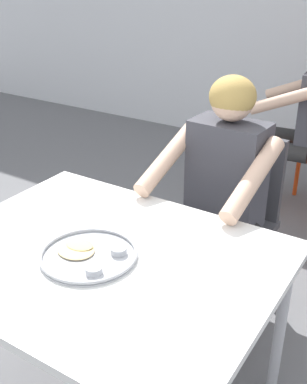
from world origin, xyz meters
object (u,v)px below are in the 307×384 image
thali_tray (89,255)px  patron_background (303,113)px  chair_foreground (235,209)px  diner_foreground (217,187)px  table_foreground (103,269)px

thali_tray → patron_background: size_ratio=0.28×
chair_foreground → diner_foreground: 0.31m
thali_tray → chair_foreground: size_ratio=0.38×
table_foreground → diner_foreground: 0.72m
thali_tray → diner_foreground: (0.12, 0.75, -0.01)m
thali_tray → diner_foreground: diner_foreground is taller
diner_foreground → table_foreground: bearing=-97.8°
thali_tray → table_foreground: bearing=58.1°
table_foreground → patron_background: (0.08, 2.07, 0.06)m
thali_tray → diner_foreground: size_ratio=0.28×
thali_tray → diner_foreground: 0.76m
table_foreground → thali_tray: 0.09m
diner_foreground → patron_background: (-0.01, 1.36, -0.00)m
table_foreground → diner_foreground: size_ratio=0.99×
table_foreground → patron_background: bearing=87.7°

